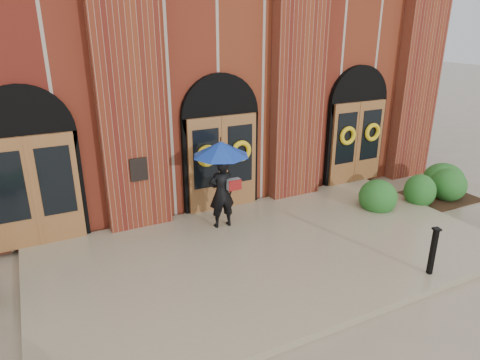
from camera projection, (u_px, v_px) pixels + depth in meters
ground at (275, 258)px, 9.36m from camera, size 90.00×90.00×0.00m
landing at (272, 252)px, 9.46m from camera, size 10.00×5.30×0.15m
church_building at (152, 62)px, 15.50m from camera, size 16.20×12.53×7.00m
man_with_umbrella at (221, 168)px, 10.01m from camera, size 1.42×1.42×2.14m
metal_post at (433, 250)px, 8.35m from camera, size 0.16×0.16×1.00m
hedge_wall_right at (418, 189)px, 12.08m from camera, size 3.41×1.36×0.88m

